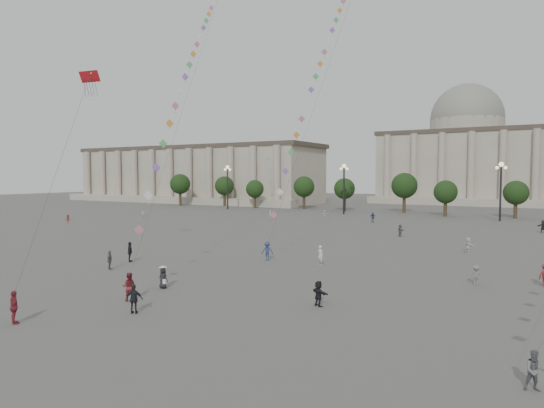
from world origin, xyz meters
The scene contains 29 objects.
ground centered at (0.00, 0.00, 0.00)m, with size 360.00×360.00×0.00m, color #524F4D.
hall_west centered at (-75.00, 93.89, 8.43)m, with size 84.00×26.22×17.20m.
hall_central centered at (0.00, 129.22, 14.23)m, with size 48.30×34.30×35.50m.
tree_row centered at (0.00, 78.00, 5.39)m, with size 137.12×5.12×8.00m.
lamp_post_far_west centered at (-45.00, 70.00, 7.35)m, with size 2.00×0.90×10.65m.
lamp_post_mid_west centered at (-15.00, 70.00, 7.35)m, with size 2.00×0.90×10.65m.
lamp_post_mid_east centered at (15.00, 70.00, 7.35)m, with size 2.00×0.90×10.65m.
person_crowd_0 centered at (-4.04, 56.20, 0.89)m, with size 1.04×0.43×1.77m, color navy.
person_crowd_1 centered at (-45.94, 43.06, 0.84)m, with size 0.82×0.64×1.69m, color silver.
person_crowd_2 centered at (-48.44, 27.94, 0.77)m, with size 1.00×0.58×1.55m, color maroon.
person_crowd_3 centered at (10.64, 1.92, 0.81)m, with size 1.50×0.48×1.62m, color black.
person_crowd_4 centered at (-13.95, 57.88, 0.82)m, with size 1.52×0.48×1.64m, color silver.
person_crowd_6 centered at (18.45, 13.16, 0.77)m, with size 0.99×0.57×1.53m, color slate.
person_crowd_7 centered at (15.63, 28.89, 0.84)m, with size 1.56×0.50×1.68m, color white.
person_crowd_9 centered at (22.11, 53.78, 0.92)m, with size 1.70×0.54×1.83m, color #232329.
person_crowd_10 centered at (-23.26, 53.47, 0.80)m, with size 0.58×0.38×1.60m, color #BCBCB7.
person_crowd_12 centered at (5.57, 39.06, 0.83)m, with size 1.54×0.49×1.66m, color slate.
person_crowd_13 centered at (4.96, 14.62, 0.93)m, with size 0.68×0.45×1.87m, color silver.
tourist_0 centered at (-2.46, -10.00, 0.94)m, with size 1.10×0.46×1.88m, color maroon.
tourist_1 centered at (-11.52, 7.08, 0.96)m, with size 1.13×0.47×1.92m, color black.
tourist_3 centered at (-10.16, 3.45, 0.85)m, with size 0.99×0.41×1.70m, color slate.
tourist_4 centered at (1.78, -5.15, 0.88)m, with size 1.03×0.43×1.75m, color black.
kite_flyer_0 centered at (-0.73, -3.20, 0.94)m, with size 0.91×0.71×1.88m, color maroon.
kite_flyer_1 centered at (-0.57, 14.34, 0.93)m, with size 1.20×0.69×1.85m, color navy.
kite_flyer_2 centered at (22.92, -4.90, 0.79)m, with size 0.77×0.60×1.59m, color slate.
hat_person centered at (-1.24, 0.57, 0.83)m, with size 0.77×0.60×1.69m.
dragon_kite centered at (-15.55, 6.09, 16.89)m, with size 7.79×8.62×26.57m.
kite_train_west centered at (-15.14, 22.56, 24.80)m, with size 27.29×47.66×70.57m.
kite_train_mid centered at (-1.67, 35.91, 30.49)m, with size 2.84×40.78×67.15m.
Camera 1 is at (23.35, -25.68, 8.30)m, focal length 32.00 mm.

